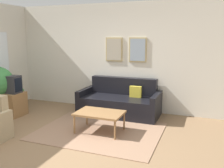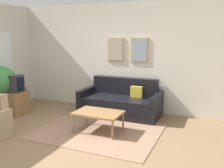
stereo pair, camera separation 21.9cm
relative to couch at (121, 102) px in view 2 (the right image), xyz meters
name	(u,v)px [view 2 (the right image)]	position (x,y,z in m)	size (l,w,h in m)	color
ground_plane	(52,146)	(-0.45, -2.17, -0.30)	(16.00, 16.00, 0.00)	#846647
area_rug	(98,131)	(-0.01, -1.21, -0.29)	(2.40, 1.87, 0.01)	#937056
wall_back	(112,57)	(-0.44, 0.47, 1.05)	(8.00, 0.09, 2.70)	beige
couch	(121,102)	(0.00, 0.00, 0.00)	(1.91, 0.90, 0.87)	black
coffee_table	(98,114)	(0.01, -1.24, 0.08)	(0.92, 0.62, 0.41)	olive
tv_stand	(12,103)	(-2.48, -1.01, -0.02)	(0.69, 0.51, 0.56)	olive
tv	(10,83)	(-2.47, -1.01, 0.47)	(0.64, 0.28, 0.41)	#2D2D33
potted_plant_tall	(1,82)	(-2.71, -1.07, 0.48)	(0.73, 0.73, 1.17)	#383D42
potted_plant_by_window	(20,94)	(-2.52, -0.68, 0.12)	(0.36, 0.36, 0.67)	#383D42
potted_plant_small	(11,92)	(-2.74, -0.77, 0.18)	(0.47, 0.47, 0.75)	#935638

